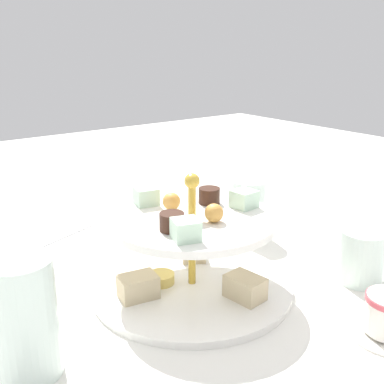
# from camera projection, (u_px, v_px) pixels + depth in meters

# --- Properties ---
(ground_plane) EXTENTS (2.40, 2.40, 0.00)m
(ground_plane) POSITION_uv_depth(u_px,v_px,m) (192.00, 289.00, 0.65)
(ground_plane) COLOR silver
(tiered_serving_stand) EXTENTS (0.27, 0.27, 0.16)m
(tiered_serving_stand) POSITION_uv_depth(u_px,v_px,m) (192.00, 256.00, 0.63)
(tiered_serving_stand) COLOR white
(tiered_serving_stand) RESTS_ON ground_plane
(water_glass_tall_right) EXTENTS (0.07, 0.07, 0.13)m
(water_glass_tall_right) POSITION_uv_depth(u_px,v_px,m) (24.00, 318.00, 0.46)
(water_glass_tall_right) COLOR silver
(water_glass_tall_right) RESTS_ON ground_plane
(water_glass_short_left) EXTENTS (0.06, 0.06, 0.08)m
(water_glass_short_left) POSITION_uv_depth(u_px,v_px,m) (362.00, 256.00, 0.66)
(water_glass_short_left) COLOR silver
(water_glass_short_left) RESTS_ON ground_plane
(butter_knife_left) EXTENTS (0.17, 0.07, 0.00)m
(butter_knife_left) POSITION_uv_depth(u_px,v_px,m) (52.00, 240.00, 0.80)
(butter_knife_left) COLOR silver
(butter_knife_left) RESTS_ON ground_plane
(water_glass_mid_back) EXTENTS (0.06, 0.06, 0.10)m
(water_glass_mid_back) POSITION_uv_depth(u_px,v_px,m) (248.00, 208.00, 0.81)
(water_glass_mid_back) COLOR silver
(water_glass_mid_back) RESTS_ON ground_plane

